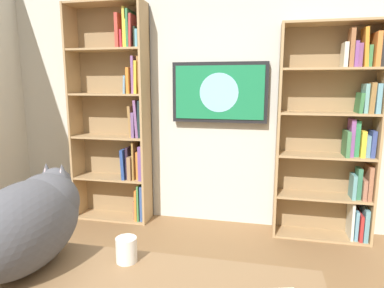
{
  "coord_description": "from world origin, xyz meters",
  "views": [
    {
      "loc": [
        -0.53,
        1.18,
        1.44
      ],
      "look_at": [
        -0.01,
        -1.14,
        1.02
      ],
      "focal_mm": 31.49,
      "sensor_mm": 36.0,
      "label": 1
    }
  ],
  "objects_px": {
    "coffee_mug": "(126,250)",
    "cat": "(32,219)",
    "bookshelf_left": "(338,134)",
    "wall_mounted_tv": "(219,93)",
    "bookshelf_right": "(120,117)"
  },
  "relations": [
    {
      "from": "cat",
      "to": "coffee_mug",
      "type": "xyz_separation_m",
      "value": [
        -0.34,
        -0.08,
        -0.13
      ]
    },
    {
      "from": "bookshelf_left",
      "to": "bookshelf_right",
      "type": "height_order",
      "value": "bookshelf_right"
    },
    {
      "from": "cat",
      "to": "wall_mounted_tv",
      "type": "bearing_deg",
      "value": -99.33
    },
    {
      "from": "wall_mounted_tv",
      "to": "coffee_mug",
      "type": "height_order",
      "value": "wall_mounted_tv"
    },
    {
      "from": "bookshelf_right",
      "to": "bookshelf_left",
      "type": "bearing_deg",
      "value": 179.95
    },
    {
      "from": "bookshelf_left",
      "to": "wall_mounted_tv",
      "type": "height_order",
      "value": "bookshelf_left"
    },
    {
      "from": "bookshelf_left",
      "to": "cat",
      "type": "bearing_deg",
      "value": 56.24
    },
    {
      "from": "coffee_mug",
      "to": "cat",
      "type": "bearing_deg",
      "value": 13.88
    },
    {
      "from": "bookshelf_left",
      "to": "wall_mounted_tv",
      "type": "bearing_deg",
      "value": -4.28
    },
    {
      "from": "bookshelf_left",
      "to": "bookshelf_right",
      "type": "relative_size",
      "value": 0.88
    },
    {
      "from": "bookshelf_right",
      "to": "cat",
      "type": "bearing_deg",
      "value": 106.32
    },
    {
      "from": "bookshelf_right",
      "to": "coffee_mug",
      "type": "relative_size",
      "value": 23.2
    },
    {
      "from": "bookshelf_left",
      "to": "bookshelf_right",
      "type": "xyz_separation_m",
      "value": [
        2.13,
        -0.0,
        0.11
      ]
    },
    {
      "from": "cat",
      "to": "bookshelf_right",
      "type": "bearing_deg",
      "value": -73.68
    },
    {
      "from": "bookshelf_right",
      "to": "wall_mounted_tv",
      "type": "xyz_separation_m",
      "value": [
        -1.03,
        -0.08,
        0.25
      ]
    }
  ]
}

